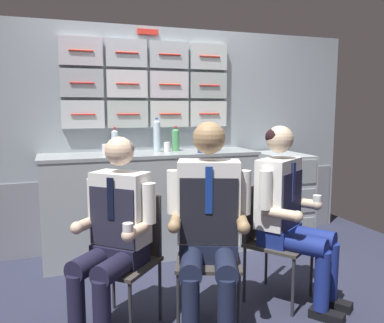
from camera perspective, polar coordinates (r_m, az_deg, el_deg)
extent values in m
cube|color=#282B3E|center=(3.03, 2.31, -19.76)|extent=(4.80, 4.80, 0.04)
cube|color=#939FA8|center=(4.02, -4.83, 3.32)|extent=(4.20, 0.06, 2.15)
cube|color=gray|center=(4.10, -4.59, -6.83)|extent=(4.12, 0.01, 0.70)
cube|color=silver|center=(3.83, -15.26, 6.49)|extent=(0.38, 0.06, 0.26)
cylinder|color=red|center=(3.80, -15.22, 6.48)|extent=(0.22, 0.01, 0.01)
cube|color=#B5C1BC|center=(3.88, -9.15, 6.67)|extent=(0.38, 0.06, 0.26)
cylinder|color=red|center=(3.85, -9.05, 6.66)|extent=(0.22, 0.01, 0.01)
cube|color=silver|center=(3.98, -3.26, 6.77)|extent=(0.38, 0.06, 0.26)
cylinder|color=red|center=(3.94, -3.11, 6.77)|extent=(0.22, 0.01, 0.01)
cube|color=silver|center=(4.11, 2.30, 6.81)|extent=(0.38, 0.06, 0.26)
cylinder|color=red|center=(4.07, 2.50, 6.80)|extent=(0.22, 0.01, 0.01)
cube|color=#A6AAB1|center=(3.84, -15.41, 10.72)|extent=(0.38, 0.06, 0.26)
cylinder|color=red|center=(3.80, -15.37, 10.75)|extent=(0.22, 0.01, 0.01)
cube|color=silver|center=(3.89, -9.24, 10.85)|extent=(0.38, 0.06, 0.26)
cylinder|color=red|center=(3.85, -9.14, 10.88)|extent=(0.22, 0.01, 0.01)
cube|color=silver|center=(3.98, -3.29, 10.85)|extent=(0.38, 0.06, 0.26)
cylinder|color=red|center=(3.95, -3.14, 10.89)|extent=(0.22, 0.01, 0.01)
cube|color=#A6B1AE|center=(4.11, 2.33, 10.76)|extent=(0.38, 0.06, 0.26)
cylinder|color=red|center=(4.08, 2.53, 10.78)|extent=(0.22, 0.01, 0.01)
cube|color=#BBB4BD|center=(3.87, -15.57, 14.91)|extent=(0.38, 0.06, 0.26)
cylinder|color=red|center=(3.83, -15.53, 14.99)|extent=(0.22, 0.01, 0.01)
cube|color=#B4B9C3|center=(3.92, -9.34, 14.99)|extent=(0.38, 0.06, 0.26)
cylinder|color=red|center=(3.88, -9.24, 15.06)|extent=(0.22, 0.01, 0.01)
cube|color=#ACB4BC|center=(4.01, -3.33, 14.90)|extent=(0.38, 0.06, 0.26)
cylinder|color=red|center=(3.97, -3.17, 14.97)|extent=(0.22, 0.01, 0.01)
cube|color=#B8C0C2|center=(4.14, 2.35, 14.68)|extent=(0.38, 0.06, 0.26)
cylinder|color=red|center=(4.10, 2.55, 14.74)|extent=(0.22, 0.01, 0.01)
cube|color=red|center=(4.00, -6.33, 17.88)|extent=(0.20, 0.02, 0.05)
cube|color=#A1A8AB|center=(3.80, -5.72, -6.21)|extent=(1.95, 0.52, 0.93)
cube|color=#91999C|center=(3.72, -5.82, 1.03)|extent=(1.99, 0.53, 0.03)
sphere|color=black|center=(4.04, 12.57, -11.92)|extent=(0.07, 0.07, 0.07)
sphere|color=black|center=(4.21, 16.24, -11.26)|extent=(0.07, 0.07, 0.07)
sphere|color=black|center=(4.49, 8.84, -9.81)|extent=(0.07, 0.07, 0.07)
sphere|color=black|center=(4.64, 12.26, -9.33)|extent=(0.07, 0.07, 0.07)
cube|color=#A6B0B2|center=(4.22, 12.58, -4.61)|extent=(0.40, 0.64, 0.85)
cube|color=#919B9E|center=(4.03, 14.92, -9.42)|extent=(0.35, 0.01, 0.23)
cube|color=#919B9E|center=(3.96, 15.06, -5.51)|extent=(0.35, 0.01, 0.23)
cube|color=#919B9E|center=(3.90, 15.20, -1.47)|extent=(0.35, 0.01, 0.23)
cylinder|color=#28282D|center=(3.91, 15.06, 0.34)|extent=(0.32, 0.02, 0.02)
cylinder|color=#2D2D33|center=(2.65, -15.76, -18.94)|extent=(0.02, 0.02, 0.40)
cylinder|color=#2D2D33|center=(2.46, -8.76, -20.92)|extent=(0.02, 0.02, 0.40)
cylinder|color=#2D2D33|center=(2.91, -11.13, -16.29)|extent=(0.02, 0.02, 0.40)
cylinder|color=#2D2D33|center=(2.74, -4.58, -17.75)|extent=(0.02, 0.02, 0.40)
cube|color=#3D3834|center=(2.60, -10.17, -14.20)|extent=(0.57, 0.57, 0.02)
cube|color=#3D3834|center=(2.68, -8.02, -8.69)|extent=(0.29, 0.27, 0.40)
cylinder|color=#2D2D33|center=(2.77, -11.36, -8.24)|extent=(0.02, 0.02, 0.40)
cylinder|color=#2D2D33|center=(2.59, -4.68, -9.24)|extent=(0.02, 0.02, 0.40)
cylinder|color=#1D1A32|center=(2.48, -16.13, -19.47)|extent=(0.10, 0.10, 0.40)
cylinder|color=#1D1A32|center=(2.38, -12.68, -20.52)|extent=(0.10, 0.10, 0.40)
cylinder|color=#1D1A32|center=(2.50, -13.96, -13.67)|extent=(0.33, 0.35, 0.13)
cylinder|color=#1D1A32|center=(2.41, -10.57, -14.44)|extent=(0.33, 0.35, 0.13)
cube|color=#1D1A32|center=(2.57, -10.21, -12.73)|extent=(0.37, 0.36, 0.12)
cube|color=white|center=(2.51, -10.11, -6.53)|extent=(0.37, 0.36, 0.44)
cube|color=#232436|center=(2.44, -11.35, -7.82)|extent=(0.23, 0.22, 0.36)
cube|color=black|center=(2.40, -11.53, -5.21)|extent=(0.04, 0.04, 0.25)
cylinder|color=white|center=(2.61, -13.77, -4.99)|extent=(0.08, 0.08, 0.24)
cylinder|color=beige|center=(2.55, -14.66, -8.54)|extent=(0.20, 0.21, 0.07)
sphere|color=beige|center=(2.48, -16.10, -9.08)|extent=(0.08, 0.08, 0.08)
cylinder|color=white|center=(2.39, -6.18, -5.92)|extent=(0.08, 0.08, 0.24)
cylinder|color=beige|center=(2.36, -7.77, -9.70)|extent=(0.20, 0.21, 0.07)
sphere|color=beige|center=(2.28, -9.08, -10.36)|extent=(0.08, 0.08, 0.08)
cylinder|color=white|center=(2.26, -9.10, -9.40)|extent=(0.06, 0.06, 0.06)
sphere|color=beige|center=(2.44, -10.30, 1.46)|extent=(0.18, 0.18, 0.18)
ellipsoid|color=gray|center=(2.45, -10.14, 1.86)|extent=(0.23, 0.23, 0.12)
cylinder|color=#2D2D33|center=(2.54, -1.97, -19.84)|extent=(0.02, 0.02, 0.40)
cylinder|color=#2D2D33|center=(2.55, 6.65, -19.87)|extent=(0.02, 0.02, 0.40)
cylinder|color=#2D2D33|center=(2.87, -1.44, -16.53)|extent=(0.02, 0.02, 0.40)
cylinder|color=#2D2D33|center=(2.87, 6.07, -16.55)|extent=(0.02, 0.02, 0.40)
cube|color=#3D3834|center=(2.61, 2.35, -13.94)|extent=(0.52, 0.52, 0.02)
cube|color=#3D3834|center=(2.73, 2.36, -8.34)|extent=(0.35, 0.16, 0.40)
cylinder|color=#2D2D33|center=(2.72, -1.47, -8.36)|extent=(0.02, 0.02, 0.40)
cylinder|color=#2D2D33|center=(2.72, 6.19, -8.39)|extent=(0.02, 0.02, 0.40)
cylinder|color=#191F37|center=(2.35, -0.21, -20.71)|extent=(0.10, 0.10, 0.40)
cylinder|color=#191F37|center=(2.35, 4.93, -20.73)|extent=(0.10, 0.10, 0.40)
cylinder|color=#191F37|center=(2.42, -0.03, -14.15)|extent=(0.27, 0.42, 0.13)
cylinder|color=#191F37|center=(2.43, 4.78, -14.16)|extent=(0.27, 0.42, 0.13)
cube|color=#191F37|center=(2.59, 2.36, -12.48)|extent=(0.41, 0.32, 0.12)
cube|color=white|center=(2.52, 2.40, -5.60)|extent=(0.43, 0.34, 0.51)
cube|color=black|center=(2.42, 2.40, -7.13)|extent=(0.33, 0.14, 0.41)
cube|color=navy|center=(2.38, 2.42, -4.11)|extent=(0.04, 0.02, 0.28)
cylinder|color=white|center=(2.51, -2.63, -4.33)|extent=(0.08, 0.08, 0.27)
cylinder|color=#9F7E57|center=(2.44, -2.36, -8.51)|extent=(0.16, 0.26, 0.07)
sphere|color=#9F7E57|center=(2.33, -2.58, -9.29)|extent=(0.08, 0.08, 0.08)
cylinder|color=white|center=(2.52, 7.44, -4.38)|extent=(0.08, 0.08, 0.27)
cylinder|color=#9F7E57|center=(2.44, 7.15, -8.55)|extent=(0.16, 0.26, 0.07)
sphere|color=#9F7E57|center=(2.33, 7.39, -9.33)|extent=(0.08, 0.08, 0.08)
sphere|color=#9F7E57|center=(2.46, 2.45, 3.37)|extent=(0.20, 0.20, 0.20)
ellipsoid|color=gray|center=(2.47, 2.45, 3.81)|extent=(0.25, 0.24, 0.14)
cylinder|color=#2D2D33|center=(2.84, 14.18, -16.99)|extent=(0.02, 0.02, 0.40)
cylinder|color=#2D2D33|center=(3.16, 16.65, -14.53)|extent=(0.02, 0.02, 0.40)
cylinder|color=#2D2D33|center=(2.98, 7.47, -15.64)|extent=(0.02, 0.02, 0.40)
cylinder|color=#2D2D33|center=(3.28, 10.52, -13.48)|extent=(0.02, 0.02, 0.40)
cube|color=#3D3834|center=(2.98, 12.32, -11.34)|extent=(0.56, 0.56, 0.02)
cube|color=#3D3834|center=(3.00, 9.08, -6.95)|extent=(0.32, 0.24, 0.40)
cylinder|color=#2D2D33|center=(2.84, 7.62, -7.76)|extent=(0.02, 0.02, 0.40)
cylinder|color=#2D2D33|center=(3.15, 10.71, -6.27)|extent=(0.02, 0.02, 0.40)
cube|color=black|center=(2.93, 18.63, -20.07)|extent=(0.20, 0.23, 0.06)
cube|color=black|center=(3.10, 19.69, -18.59)|extent=(0.20, 0.23, 0.06)
cylinder|color=navy|center=(2.85, 18.03, -15.86)|extent=(0.10, 0.10, 0.40)
cylinder|color=navy|center=(3.01, 19.14, -14.57)|extent=(0.10, 0.10, 0.40)
cylinder|color=navy|center=(2.82, 14.84, -11.23)|extent=(0.33, 0.38, 0.13)
cylinder|color=navy|center=(2.99, 16.13, -10.20)|extent=(0.33, 0.38, 0.13)
cube|color=navy|center=(2.96, 12.36, -10.04)|extent=(0.39, 0.36, 0.12)
cube|color=white|center=(2.89, 12.17, -4.31)|extent=(0.41, 0.37, 0.48)
cube|color=#1F213D|center=(2.86, 14.06, -5.28)|extent=(0.28, 0.20, 0.38)
cube|color=navy|center=(2.83, 14.29, -2.84)|extent=(0.04, 0.03, 0.27)
cylinder|color=white|center=(2.69, 10.42, -4.01)|extent=(0.08, 0.08, 0.26)
cylinder|color=beige|center=(2.70, 12.61, -7.29)|extent=(0.19, 0.23, 0.07)
sphere|color=beige|center=(2.66, 14.77, -7.58)|extent=(0.08, 0.08, 0.08)
cylinder|color=white|center=(3.07, 13.75, -2.67)|extent=(0.08, 0.08, 0.26)
cylinder|color=beige|center=(3.05, 15.41, -5.69)|extent=(0.19, 0.23, 0.07)
sphere|color=beige|center=(3.01, 17.35, -5.91)|extent=(0.08, 0.08, 0.08)
cylinder|color=white|center=(3.00, 17.38, -5.17)|extent=(0.06, 0.06, 0.06)
sphere|color=beige|center=(2.84, 12.38, 3.11)|extent=(0.19, 0.19, 0.19)
ellipsoid|color=black|center=(2.84, 12.12, 3.47)|extent=(0.25, 0.25, 0.13)
cylinder|color=silver|center=(3.82, -10.91, 2.76)|extent=(0.06, 0.06, 0.19)
cone|color=silver|center=(3.82, -10.95, 4.35)|extent=(0.06, 0.06, 0.02)
cylinder|color=red|center=(3.82, -10.96, 4.68)|extent=(0.03, 0.03, 0.02)
cylinder|color=#4A965A|center=(3.86, -2.34, 2.98)|extent=(0.07, 0.07, 0.19)
cone|color=#4A965A|center=(3.85, -2.35, 4.60)|extent=(0.07, 0.07, 0.02)
cylinder|color=red|center=(3.85, -2.35, 4.92)|extent=(0.03, 0.03, 0.02)
cylinder|color=silver|center=(3.76, -5.02, 3.48)|extent=(0.06, 0.06, 0.28)
cone|color=silver|center=(3.75, -5.05, 5.78)|extent=(0.06, 0.06, 0.02)
cylinder|color=blue|center=(3.75, -5.05, 6.12)|extent=(0.03, 0.03, 0.02)
cylinder|color=silver|center=(3.69, -12.11, 1.76)|extent=(0.07, 0.07, 0.09)
cylinder|color=#382114|center=(3.69, -12.13, 2.34)|extent=(0.06, 0.06, 0.01)
cylinder|color=white|center=(3.80, -3.58, 2.10)|extent=(0.06, 0.06, 0.09)
cylinder|color=#382114|center=(3.80, -3.59, 2.67)|extent=(0.05, 0.05, 0.01)
cylinder|color=navy|center=(3.89, 3.46, 2.20)|extent=(0.07, 0.07, 0.09)
cylinder|color=#382114|center=(3.88, 3.46, 2.75)|extent=(0.06, 0.06, 0.01)
cylinder|color=navy|center=(3.68, 1.28, 1.85)|extent=(0.06, 0.06, 0.08)
cylinder|color=#382114|center=(3.68, 1.28, 2.37)|extent=(0.05, 0.05, 0.01)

